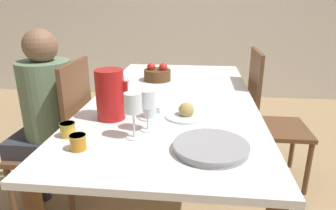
{
  "coord_description": "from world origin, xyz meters",
  "views": [
    {
      "loc": [
        0.15,
        -1.74,
        1.3
      ],
      "look_at": [
        0.0,
        -0.29,
        0.79
      ],
      "focal_mm": 32.0,
      "sensor_mm": 36.0,
      "label": 1
    }
  ],
  "objects_px": {
    "person_seated": "(44,110)",
    "teacup_across": "(122,83)",
    "jam_jar_amber": "(78,141)",
    "chair_person_side": "(63,139)",
    "wine_glass_water": "(133,105)",
    "teacup_near_person": "(150,112)",
    "red_pitcher": "(110,94)",
    "wine_glass_juice": "(147,101)",
    "chair_opposite": "(267,117)",
    "bread_plate": "(186,113)",
    "fruit_bowl": "(157,74)",
    "serving_tray": "(211,147)",
    "jam_jar_red": "(68,129)"
  },
  "relations": [
    {
      "from": "person_seated",
      "to": "teacup_across",
      "type": "xyz_separation_m",
      "value": [
        0.39,
        0.35,
        0.09
      ]
    },
    {
      "from": "person_seated",
      "to": "jam_jar_amber",
      "type": "bearing_deg",
      "value": -141.56
    },
    {
      "from": "chair_person_side",
      "to": "wine_glass_water",
      "type": "distance_m",
      "value": 0.79
    },
    {
      "from": "wine_glass_water",
      "to": "teacup_near_person",
      "type": "height_order",
      "value": "wine_glass_water"
    },
    {
      "from": "red_pitcher",
      "to": "jam_jar_amber",
      "type": "relative_size",
      "value": 3.71
    },
    {
      "from": "teacup_near_person",
      "to": "jam_jar_amber",
      "type": "distance_m",
      "value": 0.43
    },
    {
      "from": "person_seated",
      "to": "wine_glass_juice",
      "type": "xyz_separation_m",
      "value": [
        0.69,
        -0.34,
        0.2
      ]
    },
    {
      "from": "chair_person_side",
      "to": "red_pitcher",
      "type": "bearing_deg",
      "value": -119.08
    },
    {
      "from": "red_pitcher",
      "to": "jam_jar_amber",
      "type": "height_order",
      "value": "red_pitcher"
    },
    {
      "from": "chair_person_side",
      "to": "chair_opposite",
      "type": "relative_size",
      "value": 1.0
    },
    {
      "from": "bread_plate",
      "to": "fruit_bowl",
      "type": "distance_m",
      "value": 0.76
    },
    {
      "from": "fruit_bowl",
      "to": "serving_tray",
      "type": "bearing_deg",
      "value": -71.24
    },
    {
      "from": "chair_person_side",
      "to": "wine_glass_water",
      "type": "height_order",
      "value": "chair_person_side"
    },
    {
      "from": "person_seated",
      "to": "bread_plate",
      "type": "relative_size",
      "value": 5.49
    },
    {
      "from": "chair_opposite",
      "to": "jam_jar_red",
      "type": "height_order",
      "value": "chair_opposite"
    },
    {
      "from": "chair_person_side",
      "to": "jam_jar_red",
      "type": "distance_m",
      "value": 0.58
    },
    {
      "from": "chair_opposite",
      "to": "serving_tray",
      "type": "bearing_deg",
      "value": -23.87
    },
    {
      "from": "chair_person_side",
      "to": "jam_jar_red",
      "type": "relative_size",
      "value": 14.61
    },
    {
      "from": "teacup_near_person",
      "to": "serving_tray",
      "type": "bearing_deg",
      "value": -47.63
    },
    {
      "from": "chair_opposite",
      "to": "fruit_bowl",
      "type": "relative_size",
      "value": 4.98
    },
    {
      "from": "chair_opposite",
      "to": "teacup_across",
      "type": "relative_size",
      "value": 8.08
    },
    {
      "from": "chair_opposite",
      "to": "teacup_across",
      "type": "height_order",
      "value": "chair_opposite"
    },
    {
      "from": "chair_person_side",
      "to": "teacup_across",
      "type": "xyz_separation_m",
      "value": [
        0.3,
        0.35,
        0.27
      ]
    },
    {
      "from": "person_seated",
      "to": "teacup_across",
      "type": "bearing_deg",
      "value": -48.7
    },
    {
      "from": "teacup_across",
      "to": "jam_jar_red",
      "type": "distance_m",
      "value": 0.79
    },
    {
      "from": "jam_jar_amber",
      "to": "chair_person_side",
      "type": "bearing_deg",
      "value": 122.1
    },
    {
      "from": "chair_person_side",
      "to": "jam_jar_red",
      "type": "height_order",
      "value": "chair_person_side"
    },
    {
      "from": "red_pitcher",
      "to": "chair_person_side",
      "type": "bearing_deg",
      "value": 150.92
    },
    {
      "from": "fruit_bowl",
      "to": "wine_glass_juice",
      "type": "bearing_deg",
      "value": -84.81
    },
    {
      "from": "red_pitcher",
      "to": "serving_tray",
      "type": "relative_size",
      "value": 0.83
    },
    {
      "from": "jam_jar_amber",
      "to": "teacup_near_person",
      "type": "bearing_deg",
      "value": 58.39
    },
    {
      "from": "chair_opposite",
      "to": "teacup_across",
      "type": "distance_m",
      "value": 1.07
    },
    {
      "from": "red_pitcher",
      "to": "fruit_bowl",
      "type": "distance_m",
      "value": 0.79
    },
    {
      "from": "chair_person_side",
      "to": "chair_opposite",
      "type": "xyz_separation_m",
      "value": [
        1.32,
        0.51,
        0.0
      ]
    },
    {
      "from": "wine_glass_juice",
      "to": "teacup_near_person",
      "type": "distance_m",
      "value": 0.19
    },
    {
      "from": "chair_person_side",
      "to": "bread_plate",
      "type": "xyz_separation_m",
      "value": [
        0.76,
        -0.16,
        0.26
      ]
    },
    {
      "from": "wine_glass_juice",
      "to": "teacup_across",
      "type": "xyz_separation_m",
      "value": [
        -0.29,
        0.69,
        -0.11
      ]
    },
    {
      "from": "chair_person_side",
      "to": "bread_plate",
      "type": "bearing_deg",
      "value": -101.87
    },
    {
      "from": "person_seated",
      "to": "wine_glass_water",
      "type": "height_order",
      "value": "person_seated"
    },
    {
      "from": "red_pitcher",
      "to": "bread_plate",
      "type": "distance_m",
      "value": 0.39
    },
    {
      "from": "person_seated",
      "to": "bread_plate",
      "type": "xyz_separation_m",
      "value": [
        0.85,
        -0.16,
        0.08
      ]
    },
    {
      "from": "red_pitcher",
      "to": "teacup_near_person",
      "type": "height_order",
      "value": "red_pitcher"
    },
    {
      "from": "bread_plate",
      "to": "fruit_bowl",
      "type": "height_order",
      "value": "fruit_bowl"
    },
    {
      "from": "wine_glass_water",
      "to": "bread_plate",
      "type": "xyz_separation_m",
      "value": [
        0.21,
        0.26,
        -0.13
      ]
    },
    {
      "from": "wine_glass_water",
      "to": "fruit_bowl",
      "type": "bearing_deg",
      "value": 92.14
    },
    {
      "from": "wine_glass_water",
      "to": "jam_jar_amber",
      "type": "height_order",
      "value": "wine_glass_water"
    },
    {
      "from": "chair_opposite",
      "to": "bread_plate",
      "type": "xyz_separation_m",
      "value": [
        -0.56,
        -0.66,
        0.26
      ]
    },
    {
      "from": "wine_glass_juice",
      "to": "red_pitcher",
      "type": "bearing_deg",
      "value": 149.04
    },
    {
      "from": "chair_opposite",
      "to": "red_pitcher",
      "type": "distance_m",
      "value": 1.23
    },
    {
      "from": "teacup_across",
      "to": "fruit_bowl",
      "type": "bearing_deg",
      "value": 44.87
    }
  ]
}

